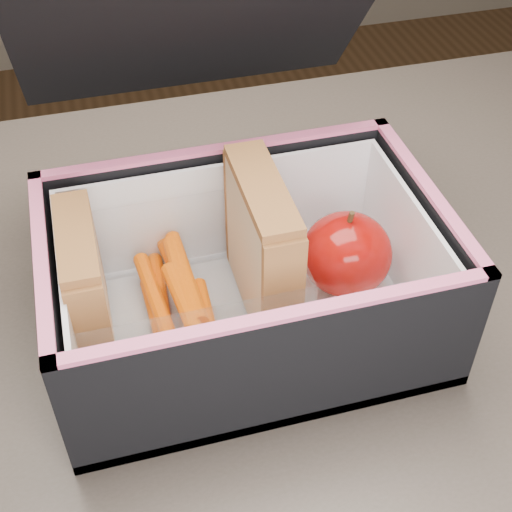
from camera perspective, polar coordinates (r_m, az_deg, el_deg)
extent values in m
cube|color=#51463E|center=(0.54, 1.39, -10.26)|extent=(1.20, 0.80, 0.03)
cube|color=black|center=(0.56, -4.87, 17.51)|extent=(0.27, 0.11, 0.14)
cube|color=beige|center=(0.51, -14.21, -2.80)|extent=(0.01, 0.09, 0.09)
cube|color=#BF6468|center=(0.51, -13.31, -2.94)|extent=(0.01, 0.08, 0.09)
cube|color=beige|center=(0.51, -12.54, -2.50)|extent=(0.01, 0.09, 0.09)
cube|color=brown|center=(0.47, -14.31, 1.49)|extent=(0.02, 0.09, 0.01)
cube|color=beige|center=(0.51, -0.46, 0.30)|extent=(0.01, 0.10, 0.11)
cube|color=#BF6468|center=(0.51, 0.48, 0.13)|extent=(0.01, 0.10, 0.10)
cube|color=beige|center=(0.51, 1.41, 0.65)|extent=(0.01, 0.10, 0.11)
cube|color=brown|center=(0.48, 0.52, 5.45)|extent=(0.03, 0.10, 0.01)
cylinder|color=#DF3B09|center=(0.52, -3.87, -6.45)|extent=(0.01, 0.09, 0.01)
cylinder|color=#DF3B09|center=(0.51, -3.78, -5.89)|extent=(0.02, 0.09, 0.01)
cylinder|color=#DF3B09|center=(0.51, -5.54, -4.42)|extent=(0.02, 0.09, 0.01)
cylinder|color=#DF3B09|center=(0.55, -7.65, -3.49)|extent=(0.02, 0.09, 0.01)
cylinder|color=#DF3B09|center=(0.54, -5.89, -1.97)|extent=(0.02, 0.09, 0.01)
cylinder|color=#DF3B09|center=(0.53, -6.03, -2.11)|extent=(0.01, 0.09, 0.01)
cylinder|color=#DF3B09|center=(0.53, -7.75, -5.54)|extent=(0.01, 0.09, 0.01)
cylinder|color=#DF3B09|center=(0.53, -8.04, -3.44)|extent=(0.02, 0.09, 0.01)
cylinder|color=#DF3B09|center=(0.53, -5.64, -1.66)|extent=(0.01, 0.09, 0.01)
cube|color=white|center=(0.56, 6.72, -2.65)|extent=(0.08, 0.09, 0.01)
ellipsoid|color=#8C0700|center=(0.54, 7.25, 0.17)|extent=(0.08, 0.08, 0.06)
cylinder|color=#422E17|center=(0.52, 7.59, 3.06)|extent=(0.01, 0.01, 0.01)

